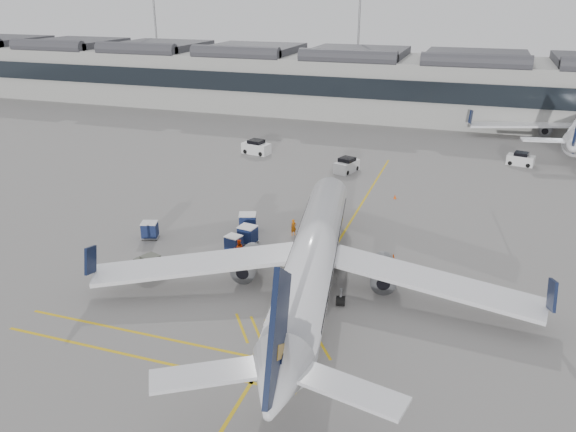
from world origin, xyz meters
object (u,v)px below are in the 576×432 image
(airliner_main, at_px, (313,258))
(ramp_agent_b, at_px, (239,249))
(baggage_cart_a, at_px, (234,243))
(pushback_tug, at_px, (151,264))
(belt_loader, at_px, (305,263))
(ramp_agent_a, at_px, (294,227))

(airliner_main, distance_m, ramp_agent_b, 9.26)
(baggage_cart_a, bearing_deg, pushback_tug, -117.07)
(belt_loader, height_order, baggage_cart_a, belt_loader)
(airliner_main, distance_m, ramp_agent_a, 11.72)
(belt_loader, bearing_deg, ramp_agent_b, 159.58)
(belt_loader, distance_m, baggage_cart_a, 7.63)
(ramp_agent_a, distance_m, pushback_tug, 14.80)
(ramp_agent_b, relative_size, pushback_tug, 0.59)
(pushback_tug, bearing_deg, airliner_main, 23.07)
(baggage_cart_a, relative_size, pushback_tug, 0.57)
(airliner_main, height_order, ramp_agent_b, airliner_main)
(belt_loader, bearing_deg, ramp_agent_a, 98.26)
(belt_loader, height_order, ramp_agent_a, belt_loader)
(airliner_main, height_order, baggage_cart_a, airliner_main)
(ramp_agent_b, bearing_deg, ramp_agent_a, -140.40)
(ramp_agent_a, bearing_deg, belt_loader, -109.35)
(ramp_agent_a, height_order, pushback_tug, ramp_agent_a)
(airliner_main, bearing_deg, pushback_tug, 174.81)
(baggage_cart_a, bearing_deg, ramp_agent_a, 65.87)
(ramp_agent_a, bearing_deg, baggage_cart_a, -172.94)
(belt_loader, xyz_separation_m, ramp_agent_b, (-6.48, 0.29, 0.29))
(belt_loader, xyz_separation_m, baggage_cart_a, (-7.49, 1.41, 0.23))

